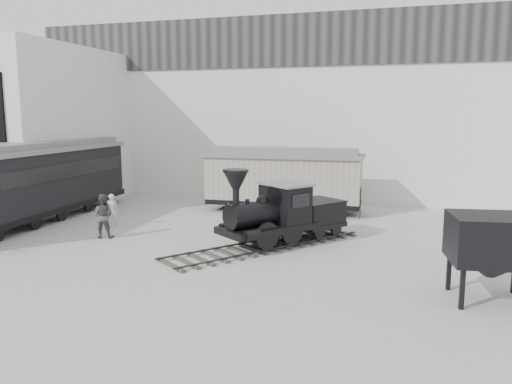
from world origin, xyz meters
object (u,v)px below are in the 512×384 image
(locomotive, at_px, (279,217))
(visitor_a, at_px, (112,210))
(coal_hopper, at_px, (492,246))
(passenger_coach, at_px, (35,181))
(visitor_b, at_px, (103,216))
(boxcar, at_px, (284,178))

(locomotive, relative_size, visitor_a, 5.18)
(visitor_a, relative_size, coal_hopper, 0.64)
(passenger_coach, relative_size, visitor_b, 7.15)
(coal_hopper, bearing_deg, passenger_coach, 157.23)
(boxcar, relative_size, passenger_coach, 0.63)
(locomotive, bearing_deg, coal_hopper, 6.10)
(passenger_coach, bearing_deg, coal_hopper, -17.00)
(passenger_coach, xyz_separation_m, coal_hopper, (19.67, -5.35, -0.39))
(coal_hopper, bearing_deg, visitor_b, 159.26)
(passenger_coach, height_order, coal_hopper, passenger_coach)
(visitor_a, xyz_separation_m, coal_hopper, (15.45, -5.34, 0.82))
(locomotive, relative_size, visitor_b, 4.30)
(visitor_a, bearing_deg, passenger_coach, -37.96)
(passenger_coach, bearing_deg, boxcar, 26.26)
(locomotive, height_order, visitor_b, locomotive)
(boxcar, height_order, visitor_b, boxcar)
(boxcar, height_order, passenger_coach, passenger_coach)
(passenger_coach, distance_m, visitor_a, 4.38)
(visitor_a, distance_m, visitor_b, 2.06)
(locomotive, distance_m, visitor_a, 8.36)
(locomotive, bearing_deg, visitor_b, -135.58)
(boxcar, distance_m, passenger_coach, 12.59)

